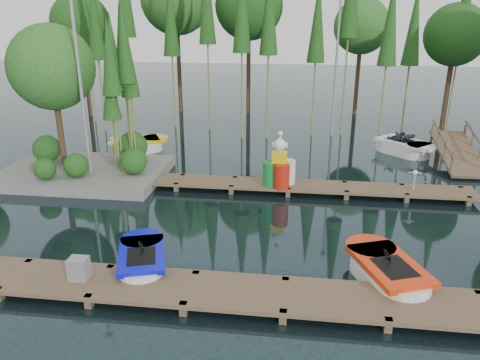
# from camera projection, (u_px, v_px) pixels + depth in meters

# --- Properties ---
(ground_plane) EXTENTS (90.00, 90.00, 0.00)m
(ground_plane) POSITION_uv_depth(u_px,v_px,m) (222.00, 217.00, 14.93)
(ground_plane) COLOR #1C2F35
(near_dock) EXTENTS (18.00, 1.50, 0.50)m
(near_dock) POSITION_uv_depth(u_px,v_px,m) (190.00, 289.00, 10.66)
(near_dock) COLOR brown
(near_dock) RESTS_ON ground
(far_dock) EXTENTS (15.00, 1.20, 0.50)m
(far_dock) POSITION_uv_depth(u_px,v_px,m) (261.00, 184.00, 17.06)
(far_dock) COLOR brown
(far_dock) RESTS_ON ground
(island) EXTENTS (6.20, 4.20, 6.75)m
(island) POSITION_uv_depth(u_px,v_px,m) (71.00, 95.00, 17.67)
(island) COLOR slate
(island) RESTS_ON ground
(tree_screen) EXTENTS (34.42, 18.53, 10.31)m
(tree_screen) POSITION_uv_depth(u_px,v_px,m) (215.00, 12.00, 22.95)
(tree_screen) COLOR #442E1D
(tree_screen) RESTS_ON ground
(lamp_island) EXTENTS (0.30, 0.30, 7.25)m
(lamp_island) POSITION_uv_depth(u_px,v_px,m) (79.00, 69.00, 16.46)
(lamp_island) COLOR gray
(lamp_island) RESTS_ON ground
(lamp_rear) EXTENTS (0.30, 0.30, 7.25)m
(lamp_rear) POSITION_uv_depth(u_px,v_px,m) (337.00, 52.00, 23.22)
(lamp_rear) COLOR gray
(lamp_rear) RESTS_ON ground
(ramp) EXTENTS (1.50, 3.94, 1.49)m
(ramp) POSITION_uv_depth(u_px,v_px,m) (458.00, 152.00, 19.69)
(ramp) COLOR brown
(ramp) RESTS_ON ground
(boat_blue) EXTENTS (1.83, 2.73, 0.84)m
(boat_blue) POSITION_uv_depth(u_px,v_px,m) (142.00, 261.00, 11.81)
(boat_blue) COLOR white
(boat_blue) RESTS_ON ground
(boat_red) EXTENTS (2.17, 3.05, 0.94)m
(boat_red) POSITION_uv_depth(u_px,v_px,m) (387.00, 273.00, 11.24)
(boat_red) COLOR white
(boat_red) RESTS_ON ground
(boat_yellow_far) EXTENTS (3.07, 2.41, 1.40)m
(boat_yellow_far) POSITION_uv_depth(u_px,v_px,m) (136.00, 145.00, 21.78)
(boat_yellow_far) COLOR white
(boat_yellow_far) RESTS_ON ground
(boat_white_far) EXTENTS (3.01, 3.00, 1.39)m
(boat_white_far) POSITION_uv_depth(u_px,v_px,m) (404.00, 147.00, 21.39)
(boat_white_far) COLOR white
(boat_white_far) RESTS_ON ground
(utility_cabinet) EXTENTS (0.44, 0.37, 0.54)m
(utility_cabinet) POSITION_uv_depth(u_px,v_px,m) (79.00, 269.00, 10.86)
(utility_cabinet) COLOR gray
(utility_cabinet) RESTS_ON near_dock
(yellow_barrel) EXTENTS (0.55, 0.55, 0.83)m
(yellow_barrel) POSITION_uv_depth(u_px,v_px,m) (277.00, 173.00, 16.82)
(yellow_barrel) COLOR #D3CB0B
(yellow_barrel) RESTS_ON far_dock
(drum_cluster) EXTENTS (1.15, 1.05, 1.98)m
(drum_cluster) POSITION_uv_depth(u_px,v_px,m) (280.00, 170.00, 16.61)
(drum_cluster) COLOR #0E802D
(drum_cluster) RESTS_ON far_dock
(seagull_post) EXTENTS (0.45, 0.24, 0.72)m
(seagull_post) POSITION_uv_depth(u_px,v_px,m) (415.00, 177.00, 16.21)
(seagull_post) COLOR gray
(seagull_post) RESTS_ON far_dock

